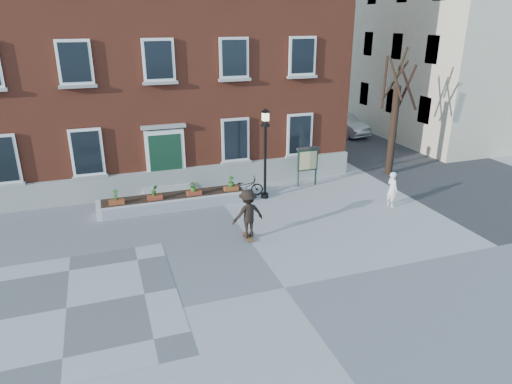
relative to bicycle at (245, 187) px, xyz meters
name	(u,v)px	position (x,y,z in m)	size (l,w,h in m)	color
ground	(284,288)	(-1.18, -7.46, -0.42)	(100.00, 100.00, 0.00)	#959598
checker_patch	(66,308)	(-7.18, -6.46, -0.42)	(6.00, 6.00, 0.01)	#575759
bicycle	(245,187)	(0.00, 0.00, 0.00)	(0.56, 1.62, 0.85)	black
parked_car	(343,124)	(9.82, 8.86, 0.27)	(1.46, 4.19, 1.38)	#B9BCBE
bystander	(392,189)	(5.40, -3.15, 0.33)	(0.55, 0.36, 1.51)	white
brick_building	(144,41)	(-3.18, 6.52, 5.88)	(18.40, 10.85, 12.60)	brown
planter_assembly	(175,200)	(-3.17, -0.28, -0.12)	(6.20, 1.12, 1.15)	silver
bare_tree	(394,119)	(7.83, 0.55, 2.37)	(1.83, 1.83, 6.16)	black
side_street	(409,24)	(16.81, 12.32, 6.60)	(15.20, 36.00, 14.50)	#353538
lamp_post	(265,142)	(0.75, -0.52, 2.11)	(0.40, 0.40, 3.93)	black
notice_board	(308,160)	(3.14, 0.29, 0.84)	(1.10, 0.16, 1.87)	#193226
skateboarder	(248,214)	(-1.18, -4.06, 0.54)	(1.22, 0.80, 1.86)	brown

